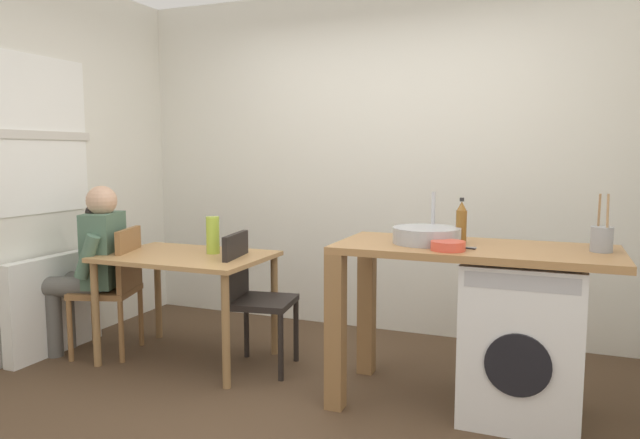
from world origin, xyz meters
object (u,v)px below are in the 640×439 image
object	(u,v)px
utensil_crock	(602,238)
vase	(213,235)
dining_table	(187,268)
chair_person_seat	(115,283)
washing_machine	(521,339)
mixing_bowl	(448,245)
chair_opposite	(251,293)
seated_person	(92,260)
bottle_tall_green	(461,223)

from	to	relation	value
utensil_crock	vase	distance (m)	2.40
dining_table	chair_person_seat	bearing A→B (deg)	-172.02
washing_machine	mixing_bowl	size ratio (longest dim) A/B	4.78
mixing_bowl	washing_machine	bearing A→B (deg)	28.05
chair_opposite	dining_table	bearing A→B (deg)	-94.09
chair_person_seat	chair_opposite	size ratio (longest dim) A/B	1.00
seated_person	mixing_bowl	world-z (taller)	seated_person
washing_machine	mixing_bowl	distance (m)	0.67
washing_machine	bottle_tall_green	size ratio (longest dim) A/B	3.36
washing_machine	utensil_crock	world-z (taller)	utensil_crock
chair_opposite	mixing_bowl	world-z (taller)	mixing_bowl
seated_person	mixing_bowl	bearing A→B (deg)	-110.95
dining_table	vase	bearing A→B (deg)	33.69
chair_opposite	mixing_bowl	distance (m)	1.43
seated_person	dining_table	bearing A→B (deg)	-97.79
chair_person_seat	mixing_bowl	bearing A→B (deg)	-112.35
chair_opposite	vase	distance (m)	0.49
seated_person	washing_machine	distance (m)	2.89
washing_machine	vase	distance (m)	2.08
seated_person	utensil_crock	bearing A→B (deg)	-105.87
chair_opposite	seated_person	size ratio (longest dim) A/B	0.75
dining_table	utensil_crock	world-z (taller)	utensil_crock
chair_opposite	utensil_crock	bearing A→B (deg)	80.06
dining_table	chair_person_seat	world-z (taller)	chair_person_seat
seated_person	utensil_crock	distance (m)	3.26
chair_opposite	seated_person	distance (m)	1.20
utensil_crock	vase	xyz separation A→B (m)	(-2.39, 0.10, -0.12)
chair_person_seat	mixing_bowl	world-z (taller)	mixing_bowl
chair_opposite	utensil_crock	xyz separation A→B (m)	(2.06, -0.04, 0.48)
washing_machine	mixing_bowl	bearing A→B (deg)	-151.95
bottle_tall_green	vase	xyz separation A→B (m)	(-1.68, 0.07, -0.17)
chair_person_seat	bottle_tall_green	distance (m)	2.44
seated_person	utensil_crock	xyz separation A→B (m)	(3.24, 0.12, 0.32)
seated_person	bottle_tall_green	bearing A→B (deg)	-104.41
dining_table	utensil_crock	distance (m)	2.56
washing_machine	vase	xyz separation A→B (m)	(-2.02, 0.16, 0.44)
bottle_tall_green	utensil_crock	bearing A→B (deg)	-3.03
seated_person	mixing_bowl	distance (m)	2.52
dining_table	vase	world-z (taller)	vase
chair_person_seat	bottle_tall_green	size ratio (longest dim) A/B	3.51
chair_person_seat	chair_opposite	world-z (taller)	same
bottle_tall_green	vase	distance (m)	1.69
chair_person_seat	mixing_bowl	distance (m)	2.40
chair_opposite	vase	bearing A→B (deg)	-109.37
mixing_bowl	vase	bearing A→B (deg)	167.88
dining_table	vase	xyz separation A→B (m)	(0.15, 0.10, 0.22)
chair_person_seat	seated_person	world-z (taller)	seated_person
chair_opposite	bottle_tall_green	size ratio (longest dim) A/B	3.51
dining_table	chair_opposite	world-z (taller)	chair_opposite
chair_person_seat	washing_machine	world-z (taller)	chair_person_seat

